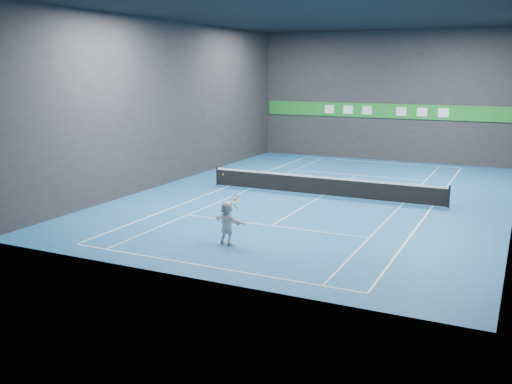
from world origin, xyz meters
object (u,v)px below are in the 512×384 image
at_px(player, 227,223).
at_px(tennis_ball, 223,175).
at_px(tennis_net, 323,185).
at_px(tennis_racket, 235,199).

relative_size(player, tennis_ball, 22.57).
bearing_deg(player, tennis_ball, -13.69).
xyz_separation_m(tennis_ball, tennis_net, (0.69, 9.30, -2.05)).
relative_size(player, tennis_racket, 2.74).
bearing_deg(tennis_ball, tennis_net, 85.77).
xyz_separation_m(player, tennis_net, (0.46, 9.43, -0.28)).
xyz_separation_m(player, tennis_ball, (-0.23, 0.13, 1.77)).
bearing_deg(tennis_net, player, -92.77).
distance_m(tennis_ball, tennis_racket, 1.01).
distance_m(tennis_net, tennis_racket, 9.46).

